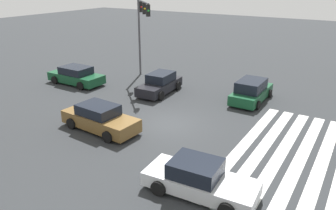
% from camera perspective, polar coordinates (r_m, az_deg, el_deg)
% --- Properties ---
extents(ground_plane, '(123.93, 123.93, 0.00)m').
position_cam_1_polar(ground_plane, '(19.96, 0.00, -3.34)').
color(ground_plane, '#2B2D30').
extents(crosswalk_markings, '(11.61, 6.30, 0.01)m').
position_cam_1_polar(crosswalk_markings, '(17.58, 22.07, -8.64)').
color(crosswalk_markings, silver).
rests_on(crosswalk_markings, ground_plane).
extents(traffic_signal_mast, '(3.81, 3.81, 6.85)m').
position_cam_1_polar(traffic_signal_mast, '(27.81, -4.58, 14.37)').
color(traffic_signal_mast, '#47474C').
rests_on(traffic_signal_mast, ground_plane).
extents(car_0, '(2.22, 4.86, 1.48)m').
position_cam_1_polar(car_0, '(28.48, -15.71, 4.94)').
color(car_0, '#144728').
rests_on(car_0, ground_plane).
extents(car_1, '(4.44, 2.18, 1.55)m').
position_cam_1_polar(car_1, '(25.20, -1.41, 3.71)').
color(car_1, black).
rests_on(car_1, ground_plane).
extents(car_2, '(4.51, 2.11, 1.60)m').
position_cam_1_polar(car_2, '(24.19, 14.31, 2.35)').
color(car_2, '#144728').
rests_on(car_2, ground_plane).
extents(car_4, '(2.33, 4.76, 1.44)m').
position_cam_1_polar(car_4, '(13.74, 5.43, -12.72)').
color(car_4, silver).
rests_on(car_4, ground_plane).
extents(car_5, '(2.28, 4.90, 1.53)m').
position_cam_1_polar(car_5, '(19.40, -11.78, -2.28)').
color(car_5, brown).
rests_on(car_5, ground_plane).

